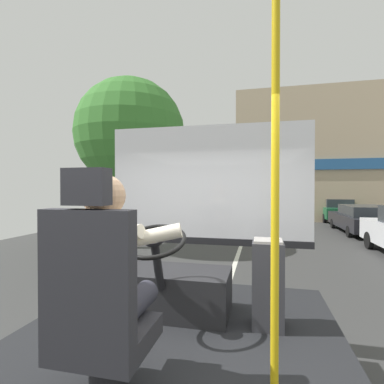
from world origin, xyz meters
TOP-DOWN VIEW (x-y plane):
  - ground at (0.00, 8.80)m, footprint 18.00×44.00m
  - driver_seat at (-0.17, -0.60)m, footprint 0.48×0.48m
  - bus_driver at (-0.17, -0.49)m, footprint 0.73×0.56m
  - steering_console at (-0.17, 0.64)m, footprint 1.10×0.97m
  - handrail_pole at (0.72, -0.34)m, footprint 0.04×0.04m
  - fare_box at (0.71, 0.56)m, footprint 0.26×0.26m
  - windshield_panel at (0.00, 1.62)m, footprint 2.50×0.08m
  - street_tree at (-3.56, 7.03)m, footprint 3.59×3.59m
  - shop_building at (4.60, 18.85)m, footprint 10.88×5.68m
  - parked_car_black at (5.06, 12.21)m, footprint 2.01×4.39m
  - parked_car_green at (5.02, 17.18)m, footprint 1.78×4.17m

SIDE VIEW (x-z plane):
  - ground at x=0.00m, z-range -0.05..0.00m
  - parked_car_black at x=5.06m, z-range 0.02..1.24m
  - parked_car_green at x=5.02m, z-range 0.02..1.36m
  - steering_console at x=-0.17m, z-range 0.63..1.49m
  - fare_box at x=0.71m, z-range 0.83..1.57m
  - driver_seat at x=-0.17m, z-range 0.72..1.99m
  - bus_driver at x=-0.17m, z-range 1.14..1.98m
  - windshield_panel at x=0.00m, z-range 1.14..2.62m
  - handrail_pole at x=0.72m, z-range 0.83..3.10m
  - street_tree at x=-3.56m, z-range 0.99..6.58m
  - shop_building at x=4.60m, z-range 0.00..7.93m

